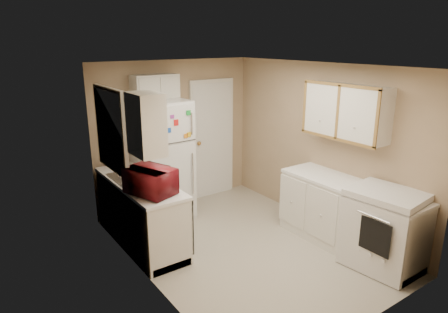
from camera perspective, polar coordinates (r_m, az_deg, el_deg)
floor at (r=5.58m, az=3.02°, el=-12.62°), size 3.80×3.80×0.00m
ceiling at (r=4.89m, az=3.45°, el=12.81°), size 3.80×3.80×0.00m
wall_left at (r=4.42m, az=-11.24°, el=-3.82°), size 3.80×3.80×0.00m
wall_right at (r=6.04m, az=13.73°, el=1.51°), size 3.80×3.80×0.00m
wall_back at (r=6.65m, az=-6.95°, el=3.20°), size 2.80×2.80×0.00m
wall_front at (r=3.89m, az=20.92°, el=-7.48°), size 2.80×2.80×0.00m
left_counter at (r=5.58m, az=-11.80°, el=-7.80°), size 0.60×1.80×0.90m
dishwasher at (r=5.18m, az=-6.16°, el=-9.00°), size 0.03×0.58×0.72m
sink at (r=5.56m, az=-12.67°, el=-3.40°), size 0.54×0.74×0.16m
microwave at (r=4.91m, az=-10.38°, el=-3.58°), size 0.66×0.51×0.39m
soap_bottle at (r=6.04m, az=-14.83°, el=-0.56°), size 0.10×0.10×0.17m
window_blinds at (r=5.27m, az=-15.78°, el=3.69°), size 0.10×0.98×1.08m
upper_cabinet_left at (r=4.51m, az=-11.07°, el=4.54°), size 0.30×0.45×0.70m
refrigerator at (r=6.19m, az=-8.83°, el=-0.52°), size 0.78×0.76×1.85m
cabinet_over_fridge at (r=6.20m, az=-9.84°, el=9.65°), size 0.70×0.30×0.40m
interior_door at (r=7.00m, az=-1.70°, el=2.48°), size 0.86×0.06×2.08m
right_counter at (r=5.59m, az=17.31°, el=-8.16°), size 0.60×2.00×0.90m
stove at (r=5.26m, az=21.80°, el=-9.62°), size 0.76×0.90×1.00m
upper_cabinet_right at (r=5.49m, az=17.01°, el=6.22°), size 0.30×1.20×0.70m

